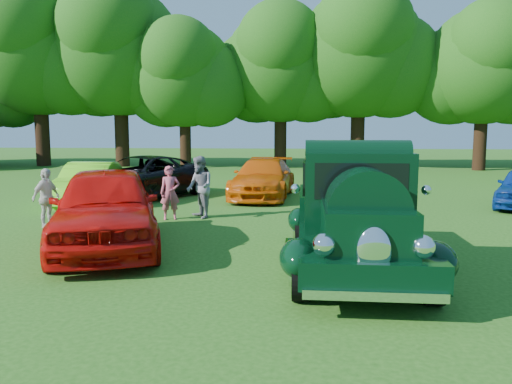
# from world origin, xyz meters

# --- Properties ---
(ground) EXTENTS (120.00, 120.00, 0.00)m
(ground) POSITION_xyz_m (0.00, 0.00, 0.00)
(ground) COLOR #225213
(ground) RESTS_ON ground
(hero_pickup) EXTENTS (2.47, 5.31, 2.07)m
(hero_pickup) POSITION_xyz_m (1.82, -0.22, 0.90)
(hero_pickup) COLOR black
(hero_pickup) RESTS_ON ground
(red_convertible) EXTENTS (3.56, 5.41, 1.71)m
(red_convertible) POSITION_xyz_m (-3.11, 0.87, 0.86)
(red_convertible) COLOR #C10C08
(red_convertible) RESTS_ON ground
(back_car_lime) EXTENTS (2.07, 4.39, 1.39)m
(back_car_lime) POSITION_xyz_m (-6.08, 6.83, 0.70)
(back_car_lime) COLOR #5CCA1A
(back_car_lime) RESTS_ON ground
(back_car_black) EXTENTS (4.63, 6.09, 1.54)m
(back_car_black) POSITION_xyz_m (-4.85, 8.35, 0.77)
(back_car_black) COLOR black
(back_car_black) RESTS_ON ground
(back_car_orange) EXTENTS (2.33, 5.00, 1.41)m
(back_car_orange) POSITION_xyz_m (-0.50, 9.05, 0.71)
(back_car_orange) COLOR #D05407
(back_car_orange) RESTS_ON ground
(spectator_pink) EXTENTS (0.62, 0.51, 1.48)m
(spectator_pink) POSITION_xyz_m (-2.69, 4.30, 0.74)
(spectator_pink) COLOR #BE4E60
(spectator_pink) RESTS_ON ground
(spectator_grey) EXTENTS (1.02, 1.07, 1.74)m
(spectator_grey) POSITION_xyz_m (-1.93, 4.59, 0.87)
(spectator_grey) COLOR gray
(spectator_grey) RESTS_ON ground
(spectator_white) EXTENTS (0.58, 0.94, 1.49)m
(spectator_white) POSITION_xyz_m (-5.50, 2.91, 0.75)
(spectator_white) COLOR silver
(spectator_white) RESTS_ON ground
(tree_line) EXTENTS (64.72, 9.34, 12.20)m
(tree_line) POSITION_xyz_m (0.05, 24.08, 7.03)
(tree_line) COLOR #311E10
(tree_line) RESTS_ON ground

